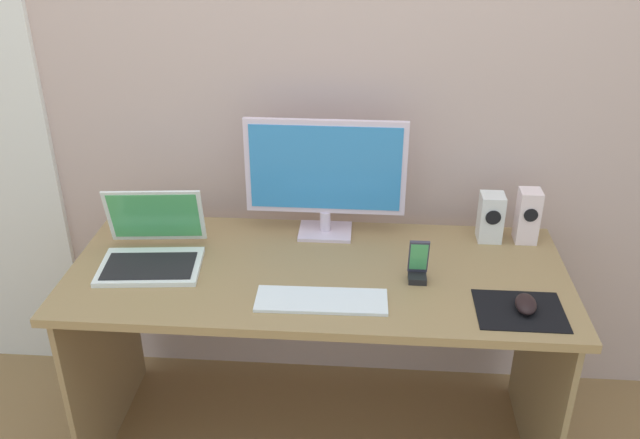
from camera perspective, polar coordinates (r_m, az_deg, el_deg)
The scene contains 11 objects.
ground_plane at distance 2.58m, azimuth -0.18°, elevation -17.87°, with size 8.00×8.00×0.00m, color olive.
wall_back at distance 2.31m, azimuth 0.60°, elevation 12.81°, with size 6.00×0.04×2.50m, color #C3AAA3.
desk at distance 2.21m, azimuth -0.20°, elevation -7.25°, with size 1.56×0.66×0.71m.
monitor at distance 2.24m, azimuth 0.46°, elevation 3.89°, with size 0.53×0.14×0.41m.
speaker_right at distance 2.35m, azimuth 17.09°, elevation 0.29°, with size 0.07×0.08×0.18m.
speaker_near_monitor at distance 2.33m, azimuth 14.18°, elevation 0.18°, with size 0.08×0.08×0.17m.
laptop at distance 2.21m, azimuth -13.97°, elevation -2.44°, with size 0.34×0.31×0.22m.
keyboard_external at distance 1.98m, azimuth 0.12°, elevation -6.83°, with size 0.38×0.13×0.01m, color white.
mousepad at distance 2.02m, azimuth 16.48°, elevation -7.37°, with size 0.25×0.20×0.00m, color black.
mouse at distance 2.02m, azimuth 16.95°, elevation -6.82°, with size 0.06×0.10×0.04m, color black.
phone_in_dock at distance 2.08m, azimuth 8.25°, elevation -3.92°, with size 0.06×0.06×0.14m.
Camera 1 is at (0.14, -1.81, 1.83)m, focal length 37.99 mm.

